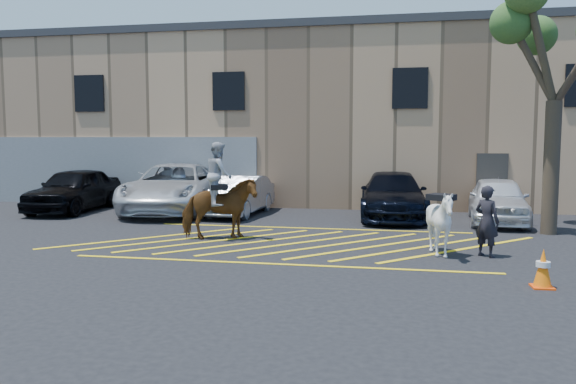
% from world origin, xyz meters
% --- Properties ---
extents(ground, '(90.00, 90.00, 0.00)m').
position_xyz_m(ground, '(0.00, 0.00, 0.00)').
color(ground, black).
rests_on(ground, ground).
extents(car_black_suv, '(2.14, 4.91, 1.65)m').
position_xyz_m(car_black_suv, '(-9.38, 4.60, 0.82)').
color(car_black_suv, black).
rests_on(car_black_suv, ground).
extents(car_white_pickup, '(3.77, 6.78, 1.80)m').
position_xyz_m(car_white_pickup, '(-5.58, 5.17, 0.90)').
color(car_white_pickup, silver).
rests_on(car_white_pickup, ground).
extents(car_silver_sedan, '(1.73, 4.31, 1.39)m').
position_xyz_m(car_silver_sedan, '(-2.99, 4.80, 0.70)').
color(car_silver_sedan, '#999FA7').
rests_on(car_silver_sedan, ground).
extents(car_blue_suv, '(2.41, 5.45, 1.56)m').
position_xyz_m(car_blue_suv, '(2.45, 5.10, 0.78)').
color(car_blue_suv, black).
rests_on(car_blue_suv, ground).
extents(car_white_suv, '(2.19, 4.55, 1.50)m').
position_xyz_m(car_white_suv, '(5.81, 4.54, 0.75)').
color(car_white_suv, silver).
rests_on(car_white_suv, ground).
extents(handler, '(0.72, 0.70, 1.66)m').
position_xyz_m(handler, '(4.62, -1.11, 0.83)').
color(handler, black).
rests_on(handler, ground).
extents(warehouse, '(32.42, 10.20, 7.30)m').
position_xyz_m(warehouse, '(-0.01, 11.99, 3.65)').
color(warehouse, tan).
rests_on(warehouse, ground).
extents(hatching_zone, '(12.60, 5.12, 0.01)m').
position_xyz_m(hatching_zone, '(-0.00, -0.30, 0.01)').
color(hatching_zone, yellow).
rests_on(hatching_zone, ground).
extents(mounted_bay, '(2.20, 1.55, 2.65)m').
position_xyz_m(mounted_bay, '(-2.16, -0.10, 1.07)').
color(mounted_bay, brown).
rests_on(mounted_bay, ground).
extents(saddled_white, '(1.82, 1.86, 1.55)m').
position_xyz_m(saddled_white, '(3.57, -1.21, 0.78)').
color(saddled_white, white).
rests_on(saddled_white, ground).
extents(traffic_cone, '(0.39, 0.39, 0.73)m').
position_xyz_m(traffic_cone, '(5.21, -3.77, 0.37)').
color(traffic_cone, '#F14109').
rests_on(traffic_cone, ground).
extents(tree, '(3.99, 4.37, 7.31)m').
position_xyz_m(tree, '(6.87, 2.52, 5.69)').
color(tree, '#45372A').
rests_on(tree, ground).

